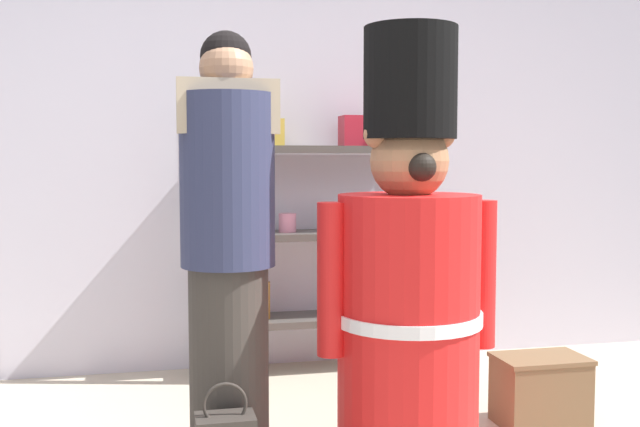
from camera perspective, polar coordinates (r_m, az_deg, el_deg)
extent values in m
cube|color=silver|center=(4.34, -5.56, 5.43)|extent=(6.40, 0.12, 2.60)
cube|color=#4C4742|center=(3.96, -8.28, -1.60)|extent=(0.05, 0.05, 1.62)
cube|color=#4C4742|center=(4.21, 7.59, -1.25)|extent=(0.05, 0.05, 1.62)
cube|color=#4C4742|center=(4.26, -8.59, -1.20)|extent=(0.05, 0.05, 1.62)
cube|color=#4C4742|center=(4.49, 6.27, -0.90)|extent=(0.05, 0.05, 1.62)
cube|color=#4C4742|center=(4.27, -0.55, -8.16)|extent=(1.15, 0.30, 0.04)
cube|color=#4C4742|center=(4.20, -0.55, -1.68)|extent=(1.15, 0.30, 0.04)
cube|color=#4C4742|center=(4.18, -0.55, 4.96)|extent=(1.15, 0.30, 0.04)
cylinder|color=black|center=(4.13, -6.46, -0.78)|extent=(0.07, 0.07, 0.11)
cylinder|color=pink|center=(4.18, -2.53, -0.71)|extent=(0.10, 0.10, 0.11)
cylinder|color=white|center=(4.25, 1.26, -0.77)|extent=(0.07, 0.07, 0.08)
cylinder|color=navy|center=(4.31, 5.05, -0.70)|extent=(0.09, 0.09, 0.09)
cylinder|color=#B27226|center=(4.19, -4.40, -6.70)|extent=(0.08, 0.08, 0.21)
cylinder|color=silver|center=(4.34, 3.16, -6.42)|extent=(0.08, 0.08, 0.19)
cube|color=gold|center=(4.13, -4.10, 6.27)|extent=(0.17, 0.14, 0.15)
cube|color=#B21E2D|center=(4.24, 2.90, 6.38)|extent=(0.19, 0.15, 0.17)
cylinder|color=red|center=(2.95, 6.81, -8.95)|extent=(0.55, 0.55, 1.07)
cylinder|color=white|center=(2.94, 6.82, -7.92)|extent=(0.58, 0.58, 0.05)
sphere|color=#A87851|center=(2.88, 6.93, 4.06)|extent=(0.31, 0.31, 0.31)
sphere|color=#A87851|center=(2.84, 4.45, 6.09)|extent=(0.11, 0.11, 0.11)
sphere|color=#A87851|center=(2.92, 9.36, 5.99)|extent=(0.11, 0.11, 0.11)
cylinder|color=black|center=(2.89, 6.98, 9.95)|extent=(0.36, 0.36, 0.43)
cylinder|color=red|center=(2.83, 0.88, -5.10)|extent=(0.11, 0.11, 0.59)
cylinder|color=red|center=(3.03, 12.41, -4.57)|extent=(0.11, 0.11, 0.59)
sphere|color=black|center=(2.75, 7.88, 3.57)|extent=(0.11, 0.11, 0.11)
cylinder|color=#38332D|center=(2.89, -7.02, -11.95)|extent=(0.30, 0.30, 0.81)
cylinder|color=#2D3351|center=(2.78, -7.16, 2.56)|extent=(0.35, 0.35, 0.64)
sphere|color=#A37556|center=(2.80, -7.24, 11.04)|extent=(0.20, 0.20, 0.20)
cube|color=tan|center=(2.72, -7.07, 8.24)|extent=(0.37, 0.04, 0.20)
sphere|color=black|center=(2.82, -7.28, 11.91)|extent=(0.19, 0.19, 0.19)
torus|color=#332D28|center=(2.67, -7.35, -14.42)|extent=(0.16, 0.01, 0.16)
cube|color=brown|center=(3.59, 16.64, -13.11)|extent=(0.39, 0.26, 0.30)
cube|color=brown|center=(3.55, 16.70, -10.67)|extent=(0.40, 0.27, 0.02)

